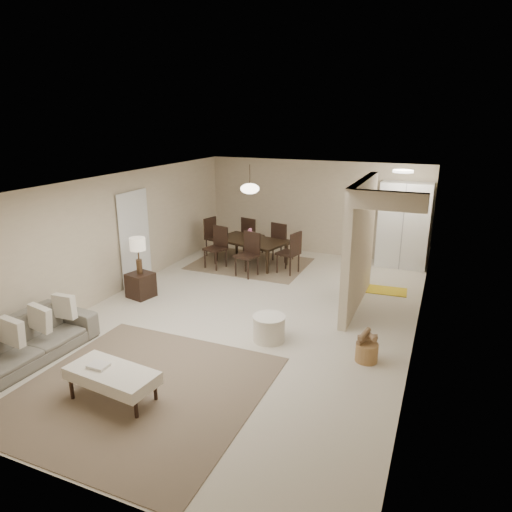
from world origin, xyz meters
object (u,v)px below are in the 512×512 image
at_px(side_table, 141,285).
at_px(round_pouf, 269,328).
at_px(sofa, 24,341).
at_px(dining_table, 250,252).
at_px(wicker_basket, 367,352).
at_px(ottoman_bench, 112,376).
at_px(pantry_cabinet, 404,225).

xyz_separation_m(side_table, round_pouf, (3.15, -0.76, -0.04)).
bearing_deg(sofa, side_table, 1.41).
xyz_separation_m(sofa, round_pouf, (3.20, 2.07, -0.11)).
relative_size(sofa, dining_table, 1.24).
xyz_separation_m(wicker_basket, dining_table, (-3.57, 3.72, 0.17)).
xyz_separation_m(round_pouf, wicker_basket, (1.63, -0.06, -0.07)).
relative_size(round_pouf, dining_table, 0.31).
relative_size(wicker_basket, dining_table, 0.19).
bearing_deg(ottoman_bench, pantry_cabinet, 74.25).
distance_m(wicker_basket, dining_table, 5.15).
bearing_deg(pantry_cabinet, ottoman_bench, -111.54).
relative_size(pantry_cabinet, dining_table, 1.17).
xyz_separation_m(pantry_cabinet, sofa, (-4.80, -7.02, -0.73)).
distance_m(pantry_cabinet, ottoman_bench, 7.90).
height_order(sofa, side_table, sofa).
distance_m(sofa, ottoman_bench, 1.94).
xyz_separation_m(round_pouf, dining_table, (-1.94, 3.66, 0.10)).
xyz_separation_m(sofa, ottoman_bench, (1.91, -0.30, 0.03)).
distance_m(ottoman_bench, side_table, 3.64).
distance_m(round_pouf, dining_table, 4.14).
relative_size(pantry_cabinet, sofa, 0.95).
bearing_deg(ottoman_bench, wicker_basket, 44.27).
height_order(side_table, wicker_basket, side_table).
bearing_deg(dining_table, sofa, -88.19).
bearing_deg(wicker_basket, pantry_cabinet, 90.29).
bearing_deg(dining_table, round_pouf, -47.88).
bearing_deg(sofa, wicker_basket, -64.91).
relative_size(side_table, round_pouf, 0.93).
bearing_deg(round_pouf, pantry_cabinet, 72.04).
bearing_deg(ottoman_bench, round_pouf, 67.33).
relative_size(sofa, wicker_basket, 6.42).
bearing_deg(round_pouf, side_table, 166.43).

